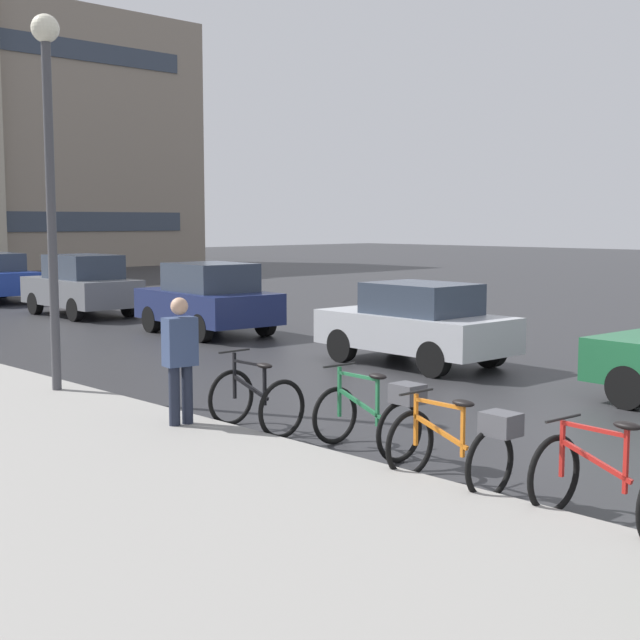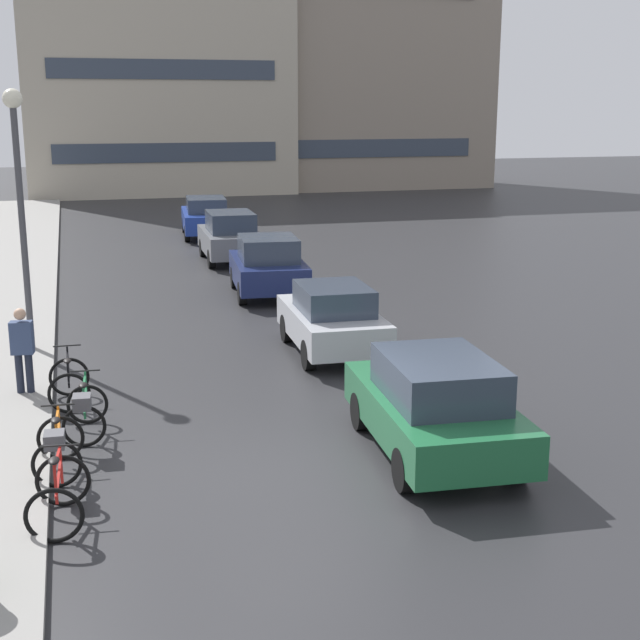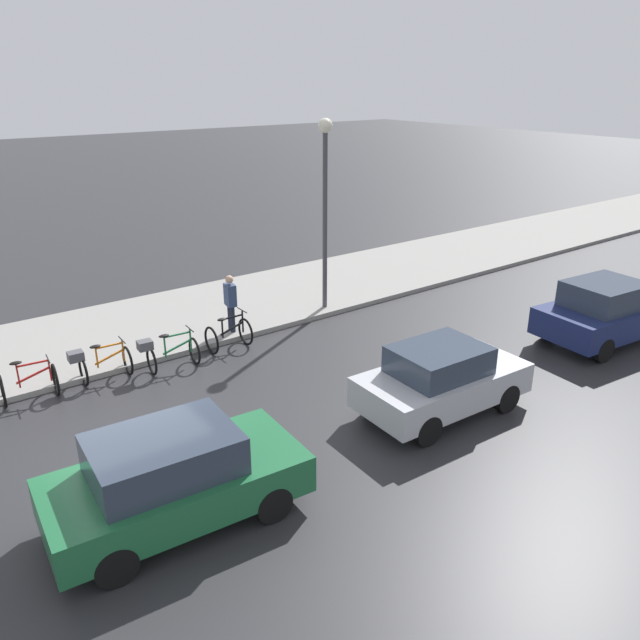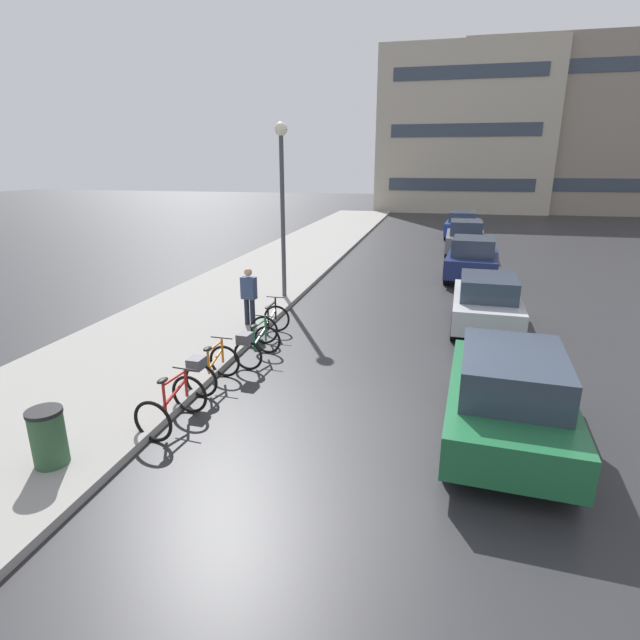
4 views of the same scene
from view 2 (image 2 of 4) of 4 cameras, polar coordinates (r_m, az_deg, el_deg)
ground_plane at (r=13.69m, az=-1.50°, el=-9.51°), size 140.00×140.00×0.00m
bicycle_nearest at (r=12.35m, az=-16.39°, el=-10.68°), size 0.86×1.21×1.00m
bicycle_second at (r=13.77m, az=-16.44°, el=-7.77°), size 0.77×1.39×0.94m
bicycle_third at (r=15.19m, az=-14.82°, el=-5.59°), size 0.79×1.45×0.99m
bicycle_farthest at (r=16.97m, az=-15.77°, el=-3.91°), size 0.76×1.08×1.02m
car_green at (r=14.06m, az=7.39°, el=-5.41°), size 2.19×4.21×1.61m
car_silver at (r=19.58m, az=0.81°, el=0.08°), size 1.93×3.81×1.55m
car_navy at (r=25.61m, az=-3.34°, el=3.47°), size 2.26×3.92×1.71m
car_grey at (r=31.30m, az=-5.76°, el=5.33°), size 1.97×4.01×1.75m
car_blue at (r=37.35m, az=-7.30°, el=6.58°), size 2.25×4.41×1.63m
pedestrian at (r=17.34m, az=-18.50°, el=-1.73°), size 0.43×0.30×1.75m
streetlamp at (r=20.08m, az=-18.71°, el=8.43°), size 0.41×0.41×5.70m
building_facade_main at (r=57.13m, az=-10.42°, el=15.37°), size 15.66×8.34×14.52m
building_facade_side at (r=59.19m, az=-0.02°, el=15.65°), size 21.67×7.28×14.81m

